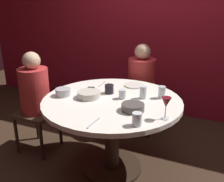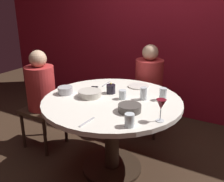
{
  "view_description": "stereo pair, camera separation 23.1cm",
  "coord_description": "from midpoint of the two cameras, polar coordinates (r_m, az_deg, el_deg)",
  "views": [
    {
      "loc": [
        0.87,
        -1.99,
        1.62
      ],
      "look_at": [
        0.0,
        0.0,
        0.84
      ],
      "focal_mm": 40.54,
      "sensor_mm": 36.0,
      "label": 1
    },
    {
      "loc": [
        1.08,
        -1.88,
        1.62
      ],
      "look_at": [
        0.0,
        0.0,
        0.84
      ],
      "focal_mm": 40.54,
      "sensor_mm": 36.0,
      "label": 2
    }
  ],
  "objects": [
    {
      "name": "back_wall",
      "position": [
        3.69,
        14.8,
        14.23
      ],
      "size": [
        6.0,
        0.1,
        2.6
      ],
      "primitive_type": "cube",
      "color": "maroon",
      "rests_on": "ground"
    },
    {
      "name": "bowl_serving_large",
      "position": [
        2.48,
        -7.89,
        0.1
      ],
      "size": [
        0.14,
        0.14,
        0.07
      ],
      "primitive_type": "cylinder",
      "color": "#B7B7BC",
      "rests_on": "dining_table"
    },
    {
      "name": "cup_by_right_diner",
      "position": [
        2.33,
        5.25,
        -0.85
      ],
      "size": [
        0.07,
        0.07,
        0.09
      ],
      "primitive_type": "cylinder",
      "color": "silver",
      "rests_on": "dining_table"
    },
    {
      "name": "fork_near_plate",
      "position": [
        1.9,
        -2.18,
        -7.06
      ],
      "size": [
        0.02,
        0.18,
        0.01
      ],
      "primitive_type": "cube",
      "rotation": [
        0.0,
        0.0,
        -0.05
      ],
      "color": "#B7B7BC",
      "rests_on": "dining_table"
    },
    {
      "name": "dinner_plate",
      "position": [
        2.69,
        8.44,
        1.05
      ],
      "size": [
        0.22,
        0.22,
        0.01
      ],
      "primitive_type": "cylinder",
      "color": "silver",
      "rests_on": "dining_table"
    },
    {
      "name": "bowl_salad_center",
      "position": [
        2.09,
        7.16,
        -3.9
      ],
      "size": [
        0.19,
        0.19,
        0.06
      ],
      "primitive_type": "cylinder",
      "color": "#4C4742",
      "rests_on": "dining_table"
    },
    {
      "name": "cup_center_front",
      "position": [
        1.84,
        7.58,
        -6.63
      ],
      "size": [
        0.07,
        0.07,
        0.1
      ],
      "primitive_type": "cylinder",
      "color": "silver",
      "rests_on": "dining_table"
    },
    {
      "name": "knife_near_plate",
      "position": [
        2.75,
        1.12,
        1.57
      ],
      "size": [
        0.03,
        0.18,
        0.01
      ],
      "primitive_type": "cube",
      "rotation": [
        0.0,
        0.0,
        0.07
      ],
      "color": "#B7B7BC",
      "rests_on": "dining_table"
    },
    {
      "name": "candle_holder",
      "position": [
        2.47,
        2.43,
        0.43
      ],
      "size": [
        0.09,
        0.09,
        0.11
      ],
      "color": "black",
      "rests_on": "dining_table"
    },
    {
      "name": "ground_plane",
      "position": [
        2.71,
        2.55,
        -16.95
      ],
      "size": [
        8.0,
        8.0,
        0.0
      ],
      "primitive_type": "plane",
      "color": "#382619"
    },
    {
      "name": "cup_near_candle",
      "position": [
        2.34,
        9.95,
        -0.61
      ],
      "size": [
        0.06,
        0.06,
        0.12
      ],
      "primitive_type": "cylinder",
      "color": "silver",
      "rests_on": "dining_table"
    },
    {
      "name": "cell_phone",
      "position": [
        2.6,
        -1.66,
        0.51
      ],
      "size": [
        0.12,
        0.16,
        0.01
      ],
      "primitive_type": "cube",
      "rotation": [
        0.0,
        0.0,
        0.36
      ],
      "color": "black",
      "rests_on": "dining_table"
    },
    {
      "name": "seated_diner_left",
      "position": [
        2.85,
        -13.56,
        0.42
      ],
      "size": [
        0.4,
        0.4,
        1.13
      ],
      "rotation": [
        0.0,
        0.0,
        6.28
      ],
      "color": "#3F2D1E",
      "rests_on": "ground"
    },
    {
      "name": "bowl_small_white",
      "position": [
        2.38,
        -2.29,
        -0.65
      ],
      "size": [
        0.22,
        0.22,
        0.06
      ],
      "primitive_type": "cylinder",
      "color": "beige",
      "rests_on": "dining_table"
    },
    {
      "name": "dining_table",
      "position": [
        2.4,
        2.76,
        -5.53
      ],
      "size": [
        1.29,
        1.29,
        0.76
      ],
      "color": "silver",
      "rests_on": "ground"
    },
    {
      "name": "wine_glass",
      "position": [
        1.93,
        14.4,
        -3.25
      ],
      "size": [
        0.08,
        0.08,
        0.18
      ],
      "color": "silver",
      "rests_on": "dining_table"
    },
    {
      "name": "seated_diner_back",
      "position": [
        3.15,
        10.41,
        2.56
      ],
      "size": [
        0.4,
        0.4,
        1.13
      ],
      "rotation": [
        0.0,
        0.0,
        4.71
      ],
      "color": "#3F2D1E",
      "rests_on": "ground"
    },
    {
      "name": "cup_by_left_diner",
      "position": [
        2.37,
        14.16,
        -0.72
      ],
      "size": [
        0.07,
        0.07,
        0.11
      ],
      "primitive_type": "cylinder",
      "color": "silver",
      "rests_on": "dining_table"
    }
  ]
}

